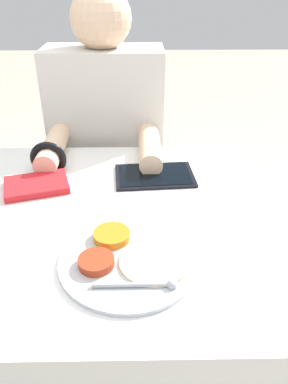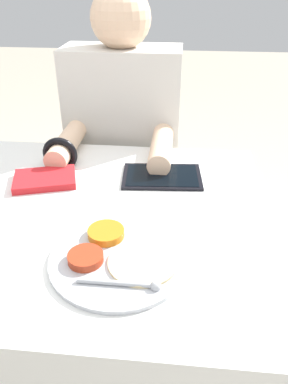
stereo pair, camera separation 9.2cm
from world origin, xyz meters
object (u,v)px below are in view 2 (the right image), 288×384
object	(u,v)px
thali_tray	(118,257)
tablet_device	(162,176)
person_diner	(125,164)
red_notebook	(45,180)

from	to	relation	value
thali_tray	tablet_device	xyz separation A→B (m)	(0.07, 0.37, -0.00)
thali_tray	person_diner	distance (m)	0.74
red_notebook	tablet_device	distance (m)	0.34
thali_tray	red_notebook	bearing A→B (deg)	130.29
person_diner	thali_tray	bearing A→B (deg)	-82.60
thali_tray	red_notebook	size ratio (longest dim) A/B	1.47
red_notebook	tablet_device	world-z (taller)	red_notebook
red_notebook	person_diner	size ratio (longest dim) A/B	0.17
tablet_device	person_diner	size ratio (longest dim) A/B	0.20
person_diner	red_notebook	bearing A→B (deg)	-112.04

